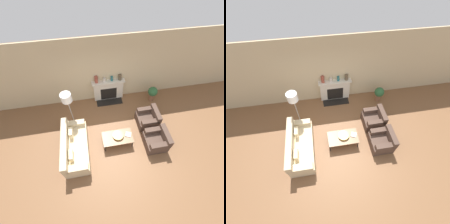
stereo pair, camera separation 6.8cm
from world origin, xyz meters
TOP-DOWN VIEW (x-y plane):
  - ground_plane at (0.00, 0.00)m, footprint 18.00×18.00m
  - wall_back at (0.00, 2.70)m, footprint 18.00×0.06m
  - fireplace at (0.17, 2.56)m, footprint 1.44×0.59m
  - couch at (-1.45, 0.14)m, footprint 0.84×1.90m
  - armchair_near at (1.51, -0.13)m, footprint 0.79×0.81m
  - armchair_far at (1.51, 0.86)m, footprint 0.79×0.81m
  - coffee_table at (0.11, 0.21)m, footprint 1.10×0.62m
  - bowl at (0.14, 0.25)m, footprint 0.40×0.40m
  - book at (0.52, 0.24)m, footprint 0.28×0.28m
  - floor_lamp at (-1.46, 1.36)m, footprint 0.37×0.37m
  - mantel_vase_left at (-0.33, 2.57)m, footprint 0.14×0.14m
  - mantel_vase_center_left at (0.01, 2.57)m, footprint 0.12×0.12m
  - mantel_vase_center_right at (0.33, 2.57)m, footprint 0.10×0.10m
  - mantel_vase_right at (0.68, 2.57)m, footprint 0.14×0.14m
  - potted_plant at (2.13, 2.12)m, footprint 0.43×0.43m

SIDE VIEW (x-z plane):
  - ground_plane at x=0.00m, z-range 0.00..0.00m
  - armchair_near at x=1.51m, z-range -0.08..0.67m
  - armchair_far at x=1.51m, z-range -0.08..0.67m
  - couch at x=-1.45m, z-range -0.11..0.75m
  - coffee_table at x=0.11m, z-range 0.17..0.56m
  - book at x=0.52m, z-range 0.39..0.42m
  - potted_plant at x=2.13m, z-range 0.08..0.79m
  - bowl at x=0.14m, z-range 0.40..0.49m
  - fireplace at x=0.17m, z-range -0.01..1.02m
  - mantel_vase_center_left at x=0.01m, z-range 1.04..1.21m
  - mantel_vase_center_right at x=0.33m, z-range 1.04..1.25m
  - mantel_vase_right at x=0.68m, z-range 1.04..1.29m
  - mantel_vase_left at x=-0.33m, z-range 1.04..1.34m
  - wall_back at x=0.00m, z-range 0.00..2.90m
  - floor_lamp at x=-1.46m, z-range 0.59..2.33m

